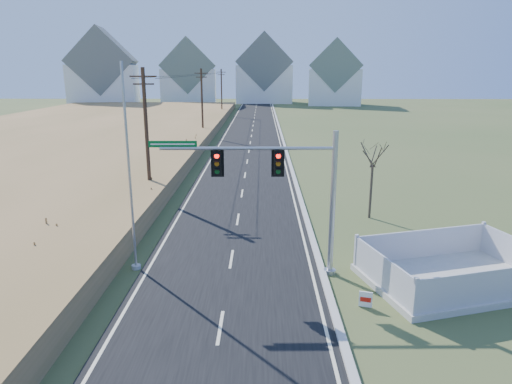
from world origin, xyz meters
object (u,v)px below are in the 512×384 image
traffic_signal_mast (291,187)px  fence_enclosure (452,276)px  open_sign (366,299)px  bare_tree (373,153)px  flagpole (131,192)px

traffic_signal_mast → fence_enclosure: bearing=-8.3°
fence_enclosure → open_sign: 4.65m
fence_enclosure → bare_tree: bare_tree is taller
fence_enclosure → open_sign: size_ratio=12.87×
traffic_signal_mast → flagpole: 6.99m
flagpole → bare_tree: flagpole is taller
fence_enclosure → open_sign: fence_enclosure is taller
open_sign → flagpole: 10.83m
fence_enclosure → flagpole: flagpole is taller
open_sign → bare_tree: (2.65, 11.01, 3.70)m
fence_enclosure → traffic_signal_mast: bearing=156.9°
fence_enclosure → open_sign: (-4.14, -2.12, 0.03)m
traffic_signal_mast → flagpole: (-6.97, 0.40, -0.34)m
flagpole → bare_tree: size_ratio=1.83×
traffic_signal_mast → open_sign: bearing=-48.4°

